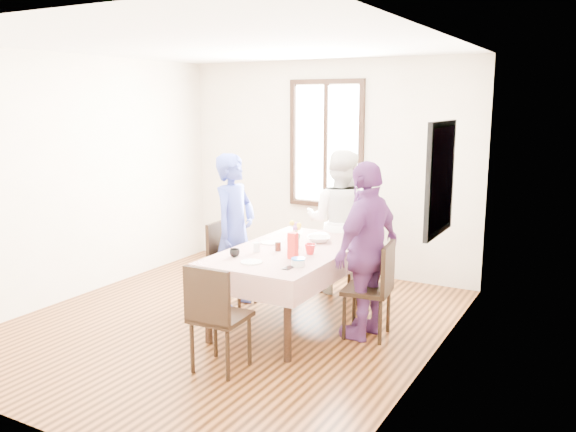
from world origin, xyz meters
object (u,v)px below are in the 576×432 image
at_px(dining_table, 290,287).
at_px(person_far, 339,221).
at_px(person_right, 366,250).
at_px(chair_left, 233,265).
at_px(chair_right, 367,290).
at_px(chair_near, 221,316).
at_px(person_left, 235,231).
at_px(chair_far, 340,253).

bearing_deg(dining_table, person_far, 90.00).
xyz_separation_m(person_far, person_right, (0.77, -1.11, 0.00)).
relative_size(dining_table, chair_left, 1.90).
relative_size(person_far, person_right, 1.00).
bearing_deg(chair_right, person_far, 28.31).
distance_m(chair_near, person_left, 1.60).
bearing_deg(chair_left, chair_far, 140.35).
bearing_deg(person_right, person_left, -84.13).
distance_m(dining_table, chair_far, 1.19).
xyz_separation_m(chair_right, person_right, (-0.02, 0.00, 0.38)).
relative_size(dining_table, chair_near, 1.90).
distance_m(dining_table, chair_right, 0.80).
xyz_separation_m(chair_right, chair_near, (-0.79, -1.24, 0.00)).
distance_m(dining_table, person_far, 1.25).
height_order(chair_left, chair_near, same).
bearing_deg(person_left, dining_table, -101.83).
bearing_deg(person_far, chair_right, 116.72).
bearing_deg(person_far, chair_left, 43.14).
xyz_separation_m(chair_near, person_right, (0.77, 1.24, 0.38)).
relative_size(chair_left, chair_far, 1.00).
relative_size(dining_table, person_far, 1.04).
distance_m(chair_left, chair_near, 1.57).
relative_size(chair_far, person_far, 0.55).
height_order(dining_table, chair_near, chair_near).
height_order(dining_table, chair_left, chair_left).
bearing_deg(chair_far, chair_near, 83.55).
height_order(chair_right, person_right, person_right).
relative_size(chair_far, person_left, 0.55).
bearing_deg(person_left, person_far, -37.38).
bearing_deg(person_left, chair_left, 90.06).
height_order(chair_left, chair_right, same).
height_order(person_left, person_far, person_far).
relative_size(chair_left, person_left, 0.55).
distance_m(chair_far, person_left, 1.34).
height_order(chair_right, chair_near, same).
relative_size(chair_near, person_left, 0.55).
bearing_deg(person_left, chair_far, -36.79).
bearing_deg(person_right, chair_far, -135.96).
bearing_deg(chair_near, chair_far, 87.58).
distance_m(chair_right, person_left, 1.61).
xyz_separation_m(dining_table, person_right, (0.77, 0.05, 0.46)).
relative_size(person_left, person_far, 1.00).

